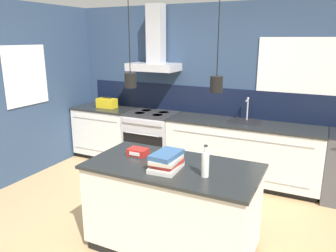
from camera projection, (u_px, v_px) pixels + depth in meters
ground_plane at (151, 227)px, 3.73m from camera, size 16.00×16.00×0.00m
wall_back at (209, 86)px, 5.14m from camera, size 5.60×2.40×2.60m
wall_left at (34, 91)px, 5.03m from camera, size 0.08×3.80×2.60m
counter_run_left at (107, 132)px, 5.86m from camera, size 1.06×0.64×0.91m
counter_run_sink at (242, 152)px, 4.82m from camera, size 2.22×0.64×1.25m
oven_range at (152, 139)px, 5.46m from camera, size 0.82×0.66×0.91m
kitchen_island at (172, 207)px, 3.25m from camera, size 1.65×0.86×0.91m
bottle_on_island at (205, 164)px, 2.84m from camera, size 0.07×0.07×0.29m
book_stack at (166, 161)px, 3.01m from camera, size 0.26×0.37×0.16m
red_supply_box at (138, 152)px, 3.39m from camera, size 0.20×0.14×0.07m
yellow_toolbox at (107, 103)px, 5.70m from camera, size 0.34×0.18×0.19m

